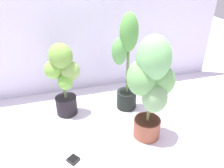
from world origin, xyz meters
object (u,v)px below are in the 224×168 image
object	(u,v)px
potted_plant_back_left	(63,77)
hygrometer_box	(73,160)
potted_plant_front_right	(151,83)
potted_plant_back_right	(126,62)

from	to	relation	value
potted_plant_back_left	hygrometer_box	world-z (taller)	potted_plant_back_left
potted_plant_back_left	hygrometer_box	distance (m)	0.76
potted_plant_back_left	hygrometer_box	xyz separation A→B (m)	(-0.02, -0.64, -0.41)
potted_plant_front_right	potted_plant_back_left	size ratio (longest dim) A/B	1.24
potted_plant_back_left	potted_plant_back_right	bearing A→B (deg)	-5.54
potted_plant_front_right	potted_plant_back_right	bearing A→B (deg)	95.15
potted_plant_front_right	potted_plant_back_left	world-z (taller)	potted_plant_front_right
potted_plant_back_right	hygrometer_box	bearing A→B (deg)	-136.83
potted_plant_front_right	hygrometer_box	bearing A→B (deg)	-170.50
potted_plant_back_right	potted_plant_back_left	bearing A→B (deg)	174.46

